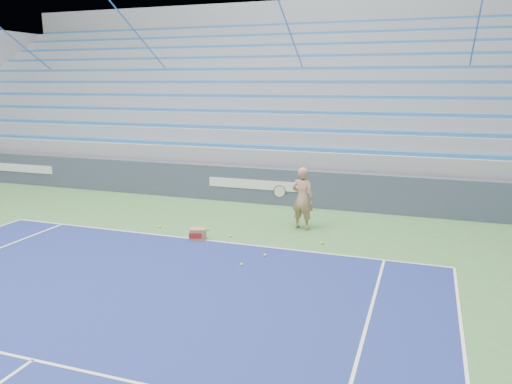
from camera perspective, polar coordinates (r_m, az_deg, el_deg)
sponsor_barrier at (r=15.32m, az=0.40°, el=0.77°), size 30.00×0.32×1.10m
bleachers at (r=20.54m, az=5.58°, el=8.79°), size 31.00×9.15×7.30m
tennis_player at (r=12.58m, az=5.31°, el=-0.71°), size 0.93×0.86×1.60m
ball_box at (r=11.90m, az=-6.66°, el=-4.81°), size 0.45×0.40×0.28m
tennis_ball_0 at (r=12.06m, az=-2.92°, el=-5.03°), size 0.07×0.07×0.07m
tennis_ball_1 at (r=13.04m, az=-10.92°, el=-3.89°), size 0.07×0.07×0.07m
tennis_ball_2 at (r=10.22m, az=-1.66°, el=-8.30°), size 0.07×0.07×0.07m
tennis_ball_3 at (r=10.75m, az=1.05°, el=-7.24°), size 0.07×0.07×0.07m
tennis_ball_4 at (r=11.63m, az=7.60°, el=-5.80°), size 0.07×0.07×0.07m
tennis_ball_5 at (r=12.64m, az=-5.54°, el=-4.24°), size 0.07×0.07×0.07m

